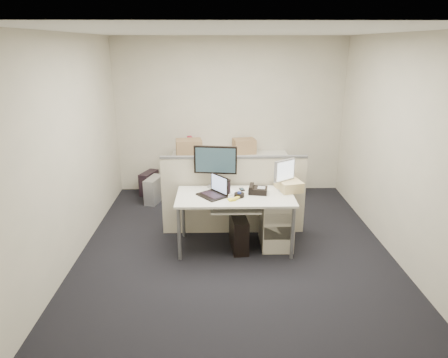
{
  "coord_description": "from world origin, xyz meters",
  "views": [
    {
      "loc": [
        -0.23,
        -4.75,
        2.57
      ],
      "look_at": [
        -0.14,
        0.15,
        0.9
      ],
      "focal_mm": 32.0,
      "sensor_mm": 36.0,
      "label": 1
    }
  ],
  "objects_px": {
    "desk_phone": "(258,190)",
    "laptop": "(212,187)",
    "monitor_main": "(215,167)",
    "desk": "(235,200)"
  },
  "relations": [
    {
      "from": "desk",
      "to": "monitor_main",
      "type": "relative_size",
      "value": 2.62
    },
    {
      "from": "laptop",
      "to": "desk_phone",
      "type": "relative_size",
      "value": 1.44
    },
    {
      "from": "desk",
      "to": "laptop",
      "type": "height_order",
      "value": "laptop"
    },
    {
      "from": "monitor_main",
      "to": "desk_phone",
      "type": "relative_size",
      "value": 2.42
    },
    {
      "from": "laptop",
      "to": "desk",
      "type": "bearing_deg",
      "value": 55.83
    },
    {
      "from": "desk_phone",
      "to": "monitor_main",
      "type": "bearing_deg",
      "value": 166.41
    },
    {
      "from": "desk_phone",
      "to": "laptop",
      "type": "bearing_deg",
      "value": -160.55
    },
    {
      "from": "laptop",
      "to": "desk_phone",
      "type": "bearing_deg",
      "value": 61.48
    },
    {
      "from": "monitor_main",
      "to": "desk_phone",
      "type": "xyz_separation_m",
      "value": [
        0.55,
        -0.24,
        -0.25
      ]
    },
    {
      "from": "desk",
      "to": "desk_phone",
      "type": "xyz_separation_m",
      "value": [
        0.3,
        0.08,
        0.1
      ]
    }
  ]
}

